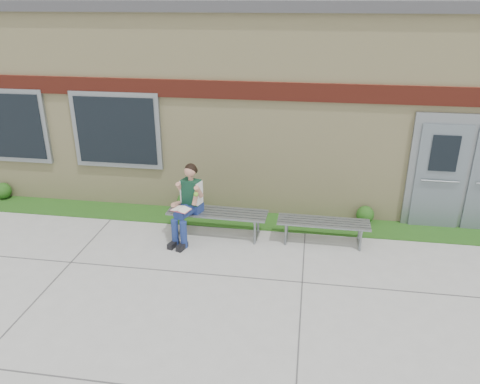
# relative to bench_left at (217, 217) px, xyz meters

# --- Properties ---
(ground) EXTENTS (80.00, 80.00, 0.00)m
(ground) POSITION_rel_bench_left_xyz_m (0.68, -1.91, -0.38)
(ground) COLOR #9E9E99
(ground) RESTS_ON ground
(grass_strip) EXTENTS (16.00, 0.80, 0.02)m
(grass_strip) POSITION_rel_bench_left_xyz_m (0.68, 0.69, -0.37)
(grass_strip) COLOR #164312
(grass_strip) RESTS_ON ground
(school_building) EXTENTS (16.20, 6.22, 4.20)m
(school_building) POSITION_rel_bench_left_xyz_m (0.68, 4.08, 1.72)
(school_building) COLOR beige
(school_building) RESTS_ON ground
(bench_left) EXTENTS (1.91, 0.59, 0.49)m
(bench_left) POSITION_rel_bench_left_xyz_m (0.00, 0.00, 0.00)
(bench_left) COLOR slate
(bench_left) RESTS_ON ground
(bench_right) EXTENTS (1.70, 0.49, 0.44)m
(bench_right) POSITION_rel_bench_left_xyz_m (2.00, -0.00, -0.04)
(bench_right) COLOR slate
(bench_right) RESTS_ON ground
(girl) EXTENTS (0.58, 0.92, 1.45)m
(girl) POSITION_rel_bench_left_xyz_m (-0.51, -0.21, 0.38)
(girl) COLOR navy
(girl) RESTS_ON ground
(shrub_west) EXTENTS (0.37, 0.37, 0.37)m
(shrub_west) POSITION_rel_bench_left_xyz_m (-5.15, 0.94, -0.18)
(shrub_west) COLOR #164312
(shrub_west) RESTS_ON grass_strip
(shrub_mid) EXTENTS (0.42, 0.42, 0.42)m
(shrub_mid) POSITION_rel_bench_left_xyz_m (-0.86, 0.94, -0.15)
(shrub_mid) COLOR #164312
(shrub_mid) RESTS_ON grass_strip
(shrub_east) EXTENTS (0.35, 0.35, 0.35)m
(shrub_east) POSITION_rel_bench_left_xyz_m (2.86, 0.94, -0.18)
(shrub_east) COLOR #164312
(shrub_east) RESTS_ON grass_strip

